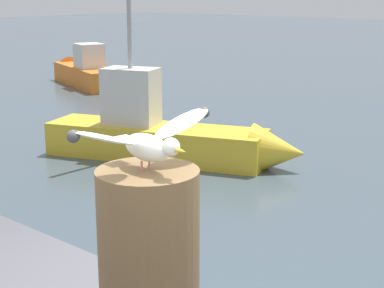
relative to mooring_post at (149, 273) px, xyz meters
The scene contains 4 objects.
mooring_post is the anchor object (origin of this frame).
seagull 0.52m from the mooring_post, ahead, with size 0.39×0.63×0.20m.
boat_orange 17.38m from the mooring_post, 141.63° to the left, with size 4.26×2.27×1.43m.
boat_yellow 8.23m from the mooring_post, 131.62° to the left, with size 4.62×2.47×4.76m.
Camera 1 is at (1.86, -2.05, 2.87)m, focal length 56.59 mm.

